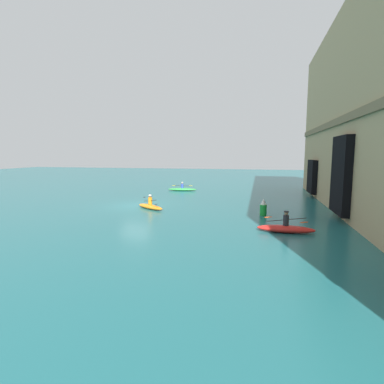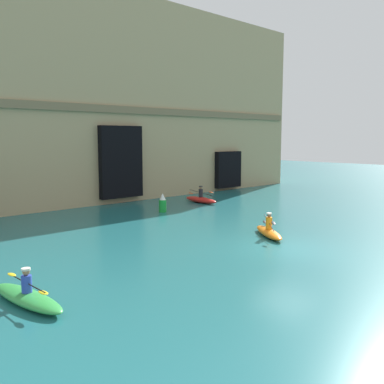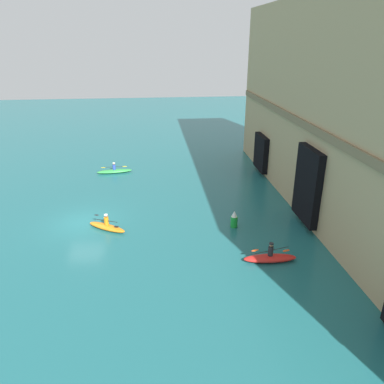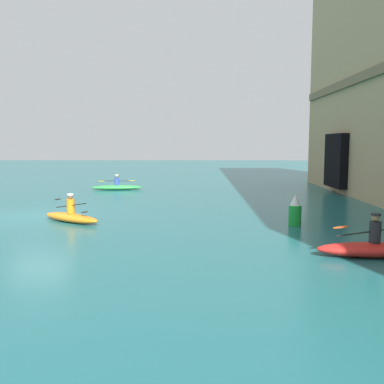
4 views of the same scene
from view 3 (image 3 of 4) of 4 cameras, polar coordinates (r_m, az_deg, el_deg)
The scene contains 6 objects.
ground_plane at distance 27.62m, azimuth -16.23°, elevation -4.49°, with size 120.00×120.00×0.00m, color #1E6066.
cliff_bluff at distance 26.51m, azimuth 26.62°, elevation 9.95°, with size 38.15×7.90×14.89m.
kayak_red at distance 22.56m, azimuth 11.81°, elevation -9.76°, with size 0.91×3.13×1.21m.
kayak_green at distance 36.96m, azimuth -11.74°, elevation 3.17°, with size 1.18×3.42×1.03m.
kayak_orange at distance 26.16m, azimuth -12.84°, elevation -5.14°, with size 2.17×2.82×1.13m.
marker_buoy at distance 25.87m, azimuth 6.44°, elevation -4.20°, with size 0.47×0.47×1.19m.
Camera 3 is at (24.33, 5.05, 12.07)m, focal length 35.00 mm.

